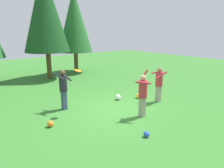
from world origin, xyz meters
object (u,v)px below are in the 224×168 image
at_px(ball_orange, 50,124).
at_px(tree_right, 74,21).
at_px(person_bystander, 159,82).
at_px(ball_yellow, 138,96).
at_px(person_thrower, 143,92).
at_px(tree_center, 45,11).
at_px(frisbee, 78,71).
at_px(ball_white, 118,97).
at_px(person_catcher, 63,86).
at_px(ball_blue, 146,134).

bearing_deg(ball_orange, tree_right, 54.08).
bearing_deg(person_bystander, ball_yellow, -52.73).
bearing_deg(person_thrower, tree_center, -43.80).
relative_size(tree_right, tree_center, 0.87).
xyz_separation_m(person_bystander, ball_orange, (-5.21, 0.75, -0.89)).
bearing_deg(ball_orange, tree_center, 66.00).
bearing_deg(ball_orange, frisbee, 16.31).
height_order(person_thrower, ball_white, person_thrower).
xyz_separation_m(person_catcher, tree_right, (4.83, 7.10, 3.01)).
xyz_separation_m(ball_blue, tree_right, (3.97, 11.10, 3.95)).
distance_m(frisbee, ball_blue, 3.66).
height_order(person_bystander, ball_yellow, person_bystander).
bearing_deg(ball_yellow, tree_right, 81.56).
relative_size(person_thrower, person_bystander, 1.13).
bearing_deg(person_catcher, ball_white, 61.89).
height_order(person_thrower, person_catcher, person_thrower).
bearing_deg(tree_center, ball_yellow, -78.72).
xyz_separation_m(person_thrower, ball_yellow, (1.60, 1.71, -0.91)).
distance_m(person_catcher, ball_orange, 2.00).
distance_m(ball_yellow, ball_orange, 4.86).
relative_size(ball_white, ball_yellow, 1.11).
height_order(person_thrower, tree_center, tree_center).
height_order(person_bystander, ball_orange, person_bystander).
bearing_deg(person_catcher, person_thrower, 20.26).
distance_m(frisbee, tree_right, 9.43).
bearing_deg(ball_white, ball_orange, -169.79).
distance_m(person_bystander, ball_white, 2.14).
distance_m(person_bystander, tree_center, 9.30).
height_order(person_thrower, tree_right, tree_right).
bearing_deg(ball_white, tree_right, 74.27).
bearing_deg(tree_center, frisbee, -104.90).
bearing_deg(frisbee, ball_white, 6.37).
relative_size(person_thrower, frisbee, 5.11).
bearing_deg(tree_right, ball_orange, -125.92).
height_order(ball_blue, tree_right, tree_right).
bearing_deg(frisbee, person_bystander, -17.61).
xyz_separation_m(person_catcher, person_bystander, (3.97, -2.02, -0.04)).
xyz_separation_m(person_catcher, tree_center, (2.15, 6.33, 3.60)).
bearing_deg(ball_yellow, ball_orange, -177.25).
xyz_separation_m(ball_blue, ball_orange, (-2.09, 2.73, 0.02)).
distance_m(ball_white, ball_orange, 3.97).
relative_size(frisbee, tree_center, 0.05).
xyz_separation_m(ball_yellow, ball_orange, (-4.86, -0.23, -0.01)).
distance_m(person_thrower, person_catcher, 3.41).
distance_m(ball_yellow, tree_center, 8.77).
height_order(ball_white, ball_yellow, ball_white).
bearing_deg(person_thrower, ball_white, -59.50).
height_order(frisbee, ball_blue, frisbee).
relative_size(person_catcher, ball_yellow, 7.11).
distance_m(person_bystander, ball_orange, 5.34).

